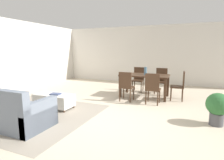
# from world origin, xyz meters

# --- Properties ---
(ground_plane) EXTENTS (10.80, 10.80, 0.00)m
(ground_plane) POSITION_xyz_m (0.00, 0.00, 0.00)
(ground_plane) COLOR beige
(wall_back) EXTENTS (9.00, 0.12, 2.70)m
(wall_back) POSITION_xyz_m (0.00, 5.00, 1.35)
(wall_back) COLOR silver
(wall_back) RESTS_ON ground_plane
(area_rug) EXTENTS (3.00, 2.80, 0.01)m
(area_rug) POSITION_xyz_m (-1.88, -0.53, 0.00)
(area_rug) COLOR gray
(area_rug) RESTS_ON ground_plane
(couch) EXTENTS (2.23, 0.87, 0.86)m
(couch) POSITION_xyz_m (-2.03, -1.21, 0.30)
(couch) COLOR slate
(couch) RESTS_ON ground_plane
(ottoman_table) EXTENTS (1.07, 0.52, 0.39)m
(ottoman_table) POSITION_xyz_m (-1.73, 0.11, 0.22)
(ottoman_table) COLOR silver
(ottoman_table) RESTS_ON ground_plane
(dining_table) EXTENTS (1.58, 0.86, 0.76)m
(dining_table) POSITION_xyz_m (0.27, 2.27, 0.66)
(dining_table) COLOR #422B1C
(dining_table) RESTS_ON ground_plane
(dining_chair_near_left) EXTENTS (0.41, 0.41, 0.92)m
(dining_chair_near_left) POSITION_xyz_m (-0.12, 1.51, 0.52)
(dining_chair_near_left) COLOR #422B1C
(dining_chair_near_left) RESTS_ON ground_plane
(dining_chair_near_right) EXTENTS (0.40, 0.40, 0.92)m
(dining_chair_near_right) POSITION_xyz_m (0.69, 1.49, 0.52)
(dining_chair_near_right) COLOR #422B1C
(dining_chair_near_right) RESTS_ON ground_plane
(dining_chair_far_left) EXTENTS (0.41, 0.41, 0.92)m
(dining_chair_far_left) POSITION_xyz_m (-0.14, 3.05, 0.52)
(dining_chair_far_left) COLOR #422B1C
(dining_chair_far_left) RESTS_ON ground_plane
(dining_chair_far_right) EXTENTS (0.42, 0.42, 0.92)m
(dining_chair_far_right) POSITION_xyz_m (0.71, 3.03, 0.52)
(dining_chair_far_right) COLOR #422B1C
(dining_chair_far_right) RESTS_ON ground_plane
(dining_chair_head_east) EXTENTS (0.42, 0.42, 0.92)m
(dining_chair_head_east) POSITION_xyz_m (1.40, 2.26, 0.52)
(dining_chair_head_east) COLOR #422B1C
(dining_chair_head_east) RESTS_ON ground_plane
(vase_centerpiece) EXTENTS (0.09, 0.09, 0.26)m
(vase_centerpiece) POSITION_xyz_m (0.30, 2.27, 0.89)
(vase_centerpiece) COLOR slate
(vase_centerpiece) RESTS_ON dining_table
(book_on_ottoman) EXTENTS (0.29, 0.24, 0.03)m
(book_on_ottoman) POSITION_xyz_m (-1.65, 0.09, 0.40)
(book_on_ottoman) COLOR #3F4C72
(book_on_ottoman) RESTS_ON ottoman_table
(potted_plant) EXTENTS (0.47, 0.47, 0.69)m
(potted_plant) POSITION_xyz_m (2.23, 0.51, 0.41)
(potted_plant) COLOR #4C4C51
(potted_plant) RESTS_ON ground_plane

